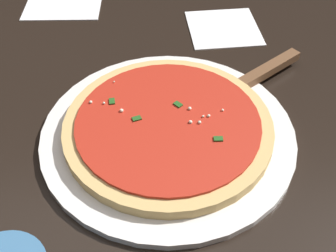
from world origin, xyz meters
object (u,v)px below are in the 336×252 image
at_px(serving_plate, 168,134).
at_px(napkin_folded_right, 223,28).
at_px(pizza, 168,126).
at_px(napkin_loose_left, 64,3).
at_px(pizza_server, 251,80).

xyz_separation_m(serving_plate, napkin_folded_right, (0.27, -0.10, -0.00)).
xyz_separation_m(pizza, napkin_loose_left, (0.37, 0.21, -0.02)).
relative_size(serving_plate, napkin_loose_left, 2.36).
bearing_deg(napkin_folded_right, pizza_server, -171.64).
height_order(pizza, pizza_server, pizza).
relative_size(pizza, pizza_server, 1.43).
bearing_deg(pizza, serving_plate, -149.53).
bearing_deg(napkin_loose_left, pizza, -150.61).
relative_size(pizza, napkin_loose_left, 1.93).
height_order(serving_plate, pizza_server, pizza_server).
bearing_deg(serving_plate, pizza, 30.47).
distance_m(pizza, napkin_folded_right, 0.29).
xyz_separation_m(pizza_server, napkin_loose_left, (0.26, 0.34, -0.01)).
distance_m(pizza_server, napkin_loose_left, 0.43).
height_order(napkin_folded_right, napkin_loose_left, same).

